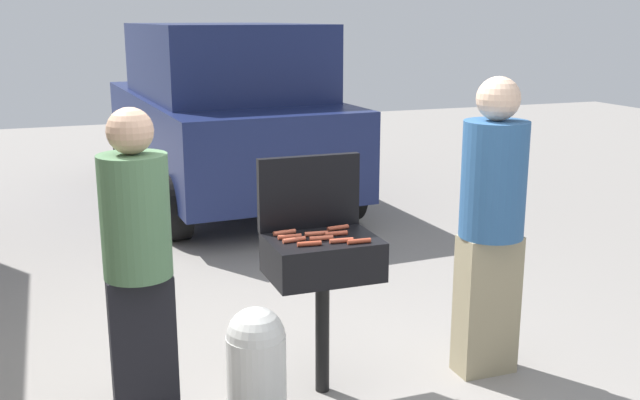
{
  "coord_description": "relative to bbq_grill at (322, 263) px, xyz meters",
  "views": [
    {
      "loc": [
        -1.08,
        -3.35,
        2.09
      ],
      "look_at": [
        0.44,
        0.8,
        1.0
      ],
      "focal_mm": 41.64,
      "sensor_mm": 36.0,
      "label": 1
    }
  ],
  "objects": [
    {
      "name": "bbq_grill",
      "position": [
        0.0,
        0.0,
        0.0
      ],
      "size": [
        0.6,
        0.44,
        0.92
      ],
      "color": "black",
      "rests_on": "ground"
    },
    {
      "name": "person_left",
      "position": [
        -0.99,
        0.05,
        0.13
      ],
      "size": [
        0.35,
        0.35,
        1.67
      ],
      "rotation": [
        0.0,
        0.0,
        -0.15
      ],
      "color": "black",
      "rests_on": "ground"
    },
    {
      "name": "parked_minivan",
      "position": [
        0.54,
        4.81,
        0.25
      ],
      "size": [
        2.22,
        4.49,
        2.02
      ],
      "rotation": [
        0.0,
        0.0,
        3.19
      ],
      "color": "navy",
      "rests_on": "ground"
    },
    {
      "name": "hot_dog_8",
      "position": [
        -0.18,
        0.13,
        0.16
      ],
      "size": [
        0.13,
        0.04,
        0.03
      ],
      "primitive_type": "cylinder",
      "rotation": [
        0.0,
        1.57,
        0.11
      ],
      "color": "#C6593D",
      "rests_on": "bbq_grill"
    },
    {
      "name": "hot_dog_5",
      "position": [
        -0.17,
        0.05,
        0.16
      ],
      "size": [
        0.13,
        0.03,
        0.03
      ],
      "primitive_type": "cylinder",
      "rotation": [
        0.0,
        1.57,
        -0.06
      ],
      "color": "#B74C33",
      "rests_on": "bbq_grill"
    },
    {
      "name": "hot_dog_2",
      "position": [
        -0.02,
        -0.04,
        0.16
      ],
      "size": [
        0.13,
        0.04,
        0.03
      ],
      "primitive_type": "cylinder",
      "rotation": [
        0.0,
        1.57,
        -0.11
      ],
      "color": "#C6593D",
      "rests_on": "bbq_grill"
    },
    {
      "name": "hot_dog_3",
      "position": [
        -0.02,
        0.05,
        0.16
      ],
      "size": [
        0.13,
        0.04,
        0.03
      ],
      "primitive_type": "cylinder",
      "rotation": [
        0.0,
        1.57,
        -0.12
      ],
      "color": "#C6593D",
      "rests_on": "bbq_grill"
    },
    {
      "name": "hot_dog_4",
      "position": [
        0.06,
        -0.12,
        0.16
      ],
      "size": [
        0.13,
        0.04,
        0.03
      ],
      "primitive_type": "cylinder",
      "rotation": [
        0.0,
        1.57,
        -0.09
      ],
      "color": "#B74C33",
      "rests_on": "bbq_grill"
    },
    {
      "name": "hot_dog_7",
      "position": [
        -0.12,
        -0.11,
        0.16
      ],
      "size": [
        0.13,
        0.04,
        0.03
      ],
      "primitive_type": "cylinder",
      "rotation": [
        0.0,
        1.57,
        -0.12
      ],
      "color": "#AD4228",
      "rests_on": "bbq_grill"
    },
    {
      "name": "hot_dog_1",
      "position": [
        0.14,
        0.12,
        0.16
      ],
      "size": [
        0.13,
        0.04,
        0.03
      ],
      "primitive_type": "cylinder",
      "rotation": [
        0.0,
        1.57,
        0.11
      ],
      "color": "#B74C33",
      "rests_on": "bbq_grill"
    },
    {
      "name": "hot_dog_0",
      "position": [
        -0.17,
        -0.02,
        0.16
      ],
      "size": [
        0.13,
        0.04,
        0.03
      ],
      "primitive_type": "cylinder",
      "rotation": [
        0.0,
        1.57,
        0.11
      ],
      "color": "#C6593D",
      "rests_on": "bbq_grill"
    },
    {
      "name": "person_right",
      "position": [
        1.01,
        -0.1,
        0.19
      ],
      "size": [
        0.37,
        0.37,
        1.78
      ],
      "rotation": [
        0.0,
        0.0,
        2.99
      ],
      "color": "gray",
      "rests_on": "ground"
    },
    {
      "name": "propane_tank",
      "position": [
        -0.43,
        -0.14,
        -0.45
      ],
      "size": [
        0.32,
        0.32,
        0.62
      ],
      "color": "silver",
      "rests_on": "ground"
    },
    {
      "name": "grill_lid_open",
      "position": [
        0.0,
        0.22,
        0.35
      ],
      "size": [
        0.6,
        0.05,
        0.42
      ],
      "primitive_type": "cube",
      "color": "black",
      "rests_on": "bbq_grill"
    },
    {
      "name": "hot_dog_9",
      "position": [
        0.15,
        -0.16,
        0.16
      ],
      "size": [
        0.13,
        0.03,
        0.03
      ],
      "primitive_type": "cylinder",
      "rotation": [
        0.0,
        1.57,
        -0.05
      ],
      "color": "#AD4228",
      "rests_on": "bbq_grill"
    },
    {
      "name": "hot_dog_6",
      "position": [
        0.09,
        0.02,
        0.16
      ],
      "size": [
        0.13,
        0.03,
        0.03
      ],
      "primitive_type": "cylinder",
      "rotation": [
        0.0,
        1.57,
        -0.04
      ],
      "color": "#B74C33",
      "rests_on": "bbq_grill"
    }
  ]
}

